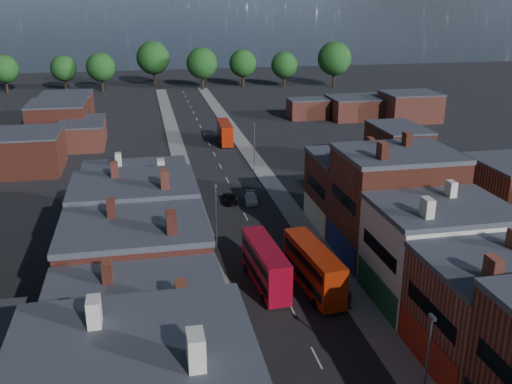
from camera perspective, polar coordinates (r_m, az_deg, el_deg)
name	(u,v)px	position (r m, az deg, el deg)	size (l,w,h in m)	color
pavement_west	(190,195)	(84.81, -6.60, -0.29)	(3.00, 200.00, 0.12)	gray
pavement_east	(276,189)	(86.74, 1.98, 0.28)	(3.00, 200.00, 0.12)	gray
terrace_west	(138,381)	(37.21, -11.69, -18.04)	(12.00, 80.00, 11.79)	maroon
lamp_post_1	(427,360)	(41.93, 16.77, -15.76)	(0.25, 0.70, 8.12)	slate
lamp_post_2	(216,213)	(64.66, -4.00, -2.13)	(0.25, 0.70, 8.12)	slate
lamp_post_3	(254,144)	(94.51, -0.16, 4.82)	(0.25, 0.70, 8.12)	slate
bus_0	(265,264)	(57.88, 0.94, -7.23)	(3.14, 10.48, 4.47)	#A50920
bus_1	(313,267)	(57.40, 5.76, -7.48)	(3.51, 10.89, 4.62)	#AD2609
bus_2	(225,132)	(113.77, -3.14, 6.01)	(2.71, 9.77, 4.19)	#A71D07
car_2	(230,199)	(81.17, -2.61, -0.69)	(1.93, 4.18, 1.16)	black
car_3	(251,198)	(81.14, -0.49, -0.65)	(1.76, 4.32, 1.25)	silver
ped_1	(226,307)	(53.50, -2.98, -11.40)	(0.82, 0.45, 1.69)	#3C1C18
ped_3	(350,300)	(55.15, 9.36, -10.57)	(1.06, 0.48, 1.81)	#605A52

